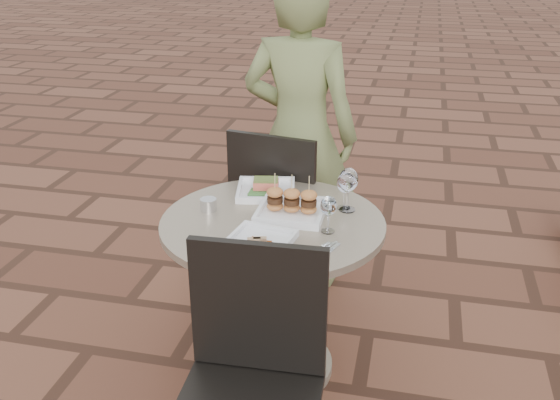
% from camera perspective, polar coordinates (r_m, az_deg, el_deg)
% --- Properties ---
extents(ground, '(60.00, 60.00, 0.00)m').
position_cam_1_polar(ground, '(2.84, -1.54, -15.80)').
color(ground, brown).
rests_on(ground, ground).
extents(cafe_table, '(0.90, 0.90, 0.73)m').
position_cam_1_polar(cafe_table, '(2.61, -0.65, -6.70)').
color(cafe_table, gray).
rests_on(cafe_table, ground).
extents(chair_far, '(0.51, 0.51, 0.93)m').
position_cam_1_polar(chair_far, '(3.08, -0.02, -0.27)').
color(chair_far, black).
rests_on(chair_far, ground).
extents(chair_near, '(0.46, 0.46, 0.93)m').
position_cam_1_polar(chair_near, '(2.01, -2.60, -14.98)').
color(chair_near, black).
rests_on(chair_near, ground).
extents(diner, '(0.64, 0.46, 1.65)m').
position_cam_1_polar(diner, '(3.20, 1.82, 5.92)').
color(diner, olive).
rests_on(diner, ground).
extents(plate_salmon, '(0.29, 0.29, 0.07)m').
position_cam_1_polar(plate_salmon, '(2.73, -1.30, 1.01)').
color(plate_salmon, white).
rests_on(plate_salmon, cafe_table).
extents(plate_sliders, '(0.27, 0.27, 0.17)m').
position_cam_1_polar(plate_sliders, '(2.52, 1.08, -0.53)').
color(plate_sliders, white).
rests_on(plate_sliders, cafe_table).
extents(plate_tuna, '(0.26, 0.26, 0.03)m').
position_cam_1_polar(plate_tuna, '(2.30, -1.88, -3.72)').
color(plate_tuna, white).
rests_on(plate_tuna, cafe_table).
extents(wine_glass_right, '(0.06, 0.06, 0.15)m').
position_cam_1_polar(wine_glass_right, '(2.36, 4.47, -0.62)').
color(wine_glass_right, white).
rests_on(wine_glass_right, cafe_table).
extents(wine_glass_mid, '(0.07, 0.07, 0.16)m').
position_cam_1_polar(wine_glass_mid, '(2.56, 5.95, 1.47)').
color(wine_glass_mid, white).
rests_on(wine_glass_mid, cafe_table).
extents(wine_glass_far, '(0.08, 0.08, 0.19)m').
position_cam_1_polar(wine_glass_far, '(2.54, 6.29, 1.77)').
color(wine_glass_far, white).
rests_on(wine_glass_far, cafe_table).
extents(steel_ramekin, '(0.08, 0.08, 0.05)m').
position_cam_1_polar(steel_ramekin, '(2.58, -6.55, -0.42)').
color(steel_ramekin, silver).
rests_on(steel_ramekin, cafe_table).
extents(cutlery_set, '(0.19, 0.25, 0.00)m').
position_cam_1_polar(cutlery_set, '(2.25, 3.55, -4.87)').
color(cutlery_set, silver).
rests_on(cutlery_set, cafe_table).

